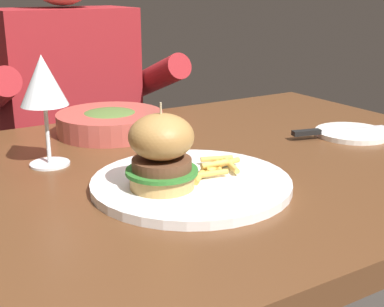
# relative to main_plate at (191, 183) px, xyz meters

# --- Properties ---
(dining_table) EXTENTS (1.13, 0.81, 0.74)m
(dining_table) POSITION_rel_main_plate_xyz_m (0.09, 0.10, -0.11)
(dining_table) COLOR #56331C
(dining_table) RESTS_ON ground
(main_plate) EXTENTS (0.31, 0.31, 0.01)m
(main_plate) POSITION_rel_main_plate_xyz_m (0.00, 0.00, 0.00)
(main_plate) COLOR white
(main_plate) RESTS_ON dining_table
(burger_sandwich) EXTENTS (0.11, 0.11, 0.13)m
(burger_sandwich) POSITION_rel_main_plate_xyz_m (-0.05, -0.01, 0.06)
(burger_sandwich) COLOR tan
(burger_sandwich) RESTS_ON main_plate
(fries_pile) EXTENTS (0.11, 0.08, 0.02)m
(fries_pile) POSITION_rel_main_plate_xyz_m (0.05, 0.01, 0.01)
(fries_pile) COLOR gold
(fries_pile) RESTS_ON main_plate
(wine_glass) EXTENTS (0.08, 0.08, 0.19)m
(wine_glass) POSITION_rel_main_plate_xyz_m (-0.15, 0.22, 0.14)
(wine_glass) COLOR silver
(wine_glass) RESTS_ON dining_table
(bread_plate) EXTENTS (0.15, 0.15, 0.01)m
(bread_plate) POSITION_rel_main_plate_xyz_m (0.44, 0.08, -0.00)
(bread_plate) COLOR white
(bread_plate) RESTS_ON dining_table
(table_knife) EXTENTS (0.21, 0.07, 0.01)m
(table_knife) POSITION_rel_main_plate_xyz_m (0.39, 0.09, 0.01)
(table_knife) COLOR silver
(table_knife) RESTS_ON bread_plate
(soup_bowl) EXTENTS (0.22, 0.22, 0.05)m
(soup_bowl) POSITION_rel_main_plate_xyz_m (0.02, 0.36, 0.02)
(soup_bowl) COLOR #B24C42
(soup_bowl) RESTS_ON dining_table
(diner_person) EXTENTS (0.51, 0.36, 1.18)m
(diner_person) POSITION_rel_main_plate_xyz_m (0.08, 0.78, -0.18)
(diner_person) COLOR #282833
(diner_person) RESTS_ON ground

